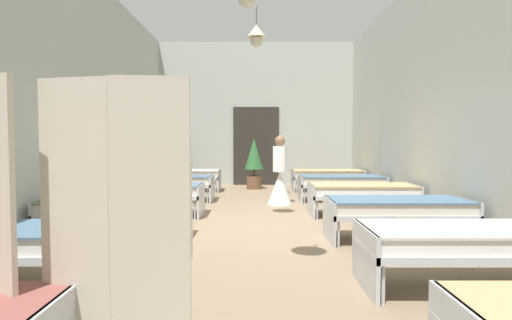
{
  "coord_description": "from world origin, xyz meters",
  "views": [
    {
      "loc": [
        -0.0,
        -6.5,
        1.36
      ],
      "look_at": [
        0.0,
        1.82,
        0.97
      ],
      "focal_mm": 28.93,
      "sensor_mm": 36.0,
      "label": 1
    }
  ],
  "objects_px": {
    "bed_left_row_1": "(46,242)",
    "bed_left_row_4": "(171,182)",
    "potted_plant": "(254,160)",
    "bed_left_row_3": "(150,192)",
    "bed_left_row_2": "(115,209)",
    "nurse_near_aisle": "(280,180)",
    "nurse_mid_aisle": "(167,288)",
    "bed_left_row_5": "(185,175)",
    "bed_right_row_5": "(327,175)",
    "bed_right_row_1": "(467,242)",
    "bed_right_row_2": "(397,209)",
    "bed_right_row_4": "(341,182)",
    "privacy_screen": "(73,237)",
    "bed_right_row_3": "(362,192)"
  },
  "relations": [
    {
      "from": "bed_left_row_5",
      "to": "nurse_near_aisle",
      "type": "relative_size",
      "value": 1.28
    },
    {
      "from": "bed_right_row_1",
      "to": "privacy_screen",
      "type": "distance_m",
      "value": 3.32
    },
    {
      "from": "bed_right_row_4",
      "to": "potted_plant",
      "type": "relative_size",
      "value": 1.32
    },
    {
      "from": "bed_left_row_2",
      "to": "bed_right_row_2",
      "type": "relative_size",
      "value": 1.0
    },
    {
      "from": "potted_plant",
      "to": "bed_left_row_3",
      "type": "bearing_deg",
      "value": -114.02
    },
    {
      "from": "bed_left_row_4",
      "to": "bed_right_row_4",
      "type": "relative_size",
      "value": 1.0
    },
    {
      "from": "bed_right_row_1",
      "to": "bed_right_row_5",
      "type": "xyz_separation_m",
      "value": [
        0.0,
        7.39,
        0.0
      ]
    },
    {
      "from": "bed_left_row_1",
      "to": "nurse_near_aisle",
      "type": "relative_size",
      "value": 1.28
    },
    {
      "from": "bed_left_row_1",
      "to": "bed_left_row_4",
      "type": "bearing_deg",
      "value": 90.0
    },
    {
      "from": "bed_left_row_1",
      "to": "bed_right_row_2",
      "type": "relative_size",
      "value": 1.0
    },
    {
      "from": "bed_right_row_2",
      "to": "nurse_mid_aisle",
      "type": "xyz_separation_m",
      "value": [
        -2.44,
        -3.28,
        0.09
      ]
    },
    {
      "from": "bed_left_row_3",
      "to": "privacy_screen",
      "type": "distance_m",
      "value": 5.35
    },
    {
      "from": "bed_right_row_3",
      "to": "bed_right_row_1",
      "type": "bearing_deg",
      "value": -90.0
    },
    {
      "from": "bed_right_row_1",
      "to": "bed_left_row_4",
      "type": "bearing_deg",
      "value": 124.81
    },
    {
      "from": "bed_left_row_1",
      "to": "nurse_mid_aisle",
      "type": "relative_size",
      "value": 1.28
    },
    {
      "from": "bed_left_row_2",
      "to": "nurse_mid_aisle",
      "type": "distance_m",
      "value": 3.57
    },
    {
      "from": "bed_left_row_1",
      "to": "bed_left_row_4",
      "type": "xyz_separation_m",
      "value": [
        0.0,
        5.55,
        0.0
      ]
    },
    {
      "from": "bed_left_row_5",
      "to": "bed_left_row_3",
      "type": "bearing_deg",
      "value": -90.0
    },
    {
      "from": "bed_left_row_2",
      "to": "bed_right_row_2",
      "type": "height_order",
      "value": "same"
    },
    {
      "from": "bed_left_row_3",
      "to": "bed_left_row_4",
      "type": "bearing_deg",
      "value": 90.0
    },
    {
      "from": "bed_left_row_3",
      "to": "potted_plant",
      "type": "bearing_deg",
      "value": 65.98
    },
    {
      "from": "bed_right_row_2",
      "to": "bed_right_row_4",
      "type": "bearing_deg",
      "value": 90.0
    },
    {
      "from": "bed_left_row_2",
      "to": "bed_left_row_4",
      "type": "relative_size",
      "value": 1.0
    },
    {
      "from": "bed_left_row_3",
      "to": "bed_left_row_5",
      "type": "relative_size",
      "value": 1.0
    },
    {
      "from": "bed_left_row_5",
      "to": "nurse_mid_aisle",
      "type": "bearing_deg",
      "value": -80.86
    },
    {
      "from": "bed_right_row_2",
      "to": "bed_right_row_4",
      "type": "height_order",
      "value": "same"
    },
    {
      "from": "bed_left_row_5",
      "to": "nurse_near_aisle",
      "type": "xyz_separation_m",
      "value": [
        2.44,
        -2.31,
        0.09
      ]
    },
    {
      "from": "nurse_mid_aisle",
      "to": "potted_plant",
      "type": "bearing_deg",
      "value": 150.73
    },
    {
      "from": "bed_left_row_2",
      "to": "bed_right_row_1",
      "type": "bearing_deg",
      "value": -25.61
    },
    {
      "from": "bed_left_row_2",
      "to": "nurse_mid_aisle",
      "type": "relative_size",
      "value": 1.28
    },
    {
      "from": "bed_left_row_4",
      "to": "bed_left_row_5",
      "type": "height_order",
      "value": "same"
    },
    {
      "from": "bed_right_row_4",
      "to": "nurse_mid_aisle",
      "type": "height_order",
      "value": "nurse_mid_aisle"
    },
    {
      "from": "bed_right_row_4",
      "to": "privacy_screen",
      "type": "relative_size",
      "value": 1.12
    },
    {
      "from": "bed_left_row_5",
      "to": "bed_right_row_5",
      "type": "height_order",
      "value": "same"
    },
    {
      "from": "potted_plant",
      "to": "bed_right_row_1",
      "type": "bearing_deg",
      "value": -75.9
    },
    {
      "from": "bed_left_row_1",
      "to": "bed_left_row_5",
      "type": "xyz_separation_m",
      "value": [
        0.0,
        7.39,
        0.0
      ]
    },
    {
      "from": "bed_left_row_1",
      "to": "bed_right_row_4",
      "type": "relative_size",
      "value": 1.0
    },
    {
      "from": "bed_left_row_1",
      "to": "bed_right_row_5",
      "type": "height_order",
      "value": "same"
    },
    {
      "from": "nurse_mid_aisle",
      "to": "bed_left_row_5",
      "type": "bearing_deg",
      "value": 162.65
    },
    {
      "from": "bed_left_row_1",
      "to": "bed_left_row_3",
      "type": "relative_size",
      "value": 1.0
    },
    {
      "from": "bed_right_row_1",
      "to": "potted_plant",
      "type": "distance_m",
      "value": 8.15
    },
    {
      "from": "bed_left_row_2",
      "to": "nurse_near_aisle",
      "type": "xyz_separation_m",
      "value": [
        2.44,
        3.23,
        0.09
      ]
    },
    {
      "from": "bed_left_row_4",
      "to": "nurse_mid_aisle",
      "type": "height_order",
      "value": "nurse_mid_aisle"
    },
    {
      "from": "bed_right_row_3",
      "to": "bed_right_row_4",
      "type": "distance_m",
      "value": 1.85
    },
    {
      "from": "bed_right_row_3",
      "to": "bed_left_row_4",
      "type": "relative_size",
      "value": 1.0
    },
    {
      "from": "bed_right_row_4",
      "to": "bed_left_row_3",
      "type": "bearing_deg",
      "value": -154.39
    },
    {
      "from": "bed_left_row_2",
      "to": "bed_right_row_5",
      "type": "height_order",
      "value": "same"
    },
    {
      "from": "bed_left_row_2",
      "to": "bed_left_row_3",
      "type": "height_order",
      "value": "same"
    },
    {
      "from": "bed_left_row_3",
      "to": "bed_left_row_2",
      "type": "bearing_deg",
      "value": -90.0
    },
    {
      "from": "nurse_near_aisle",
      "to": "nurse_mid_aisle",
      "type": "height_order",
      "value": "same"
    }
  ]
}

